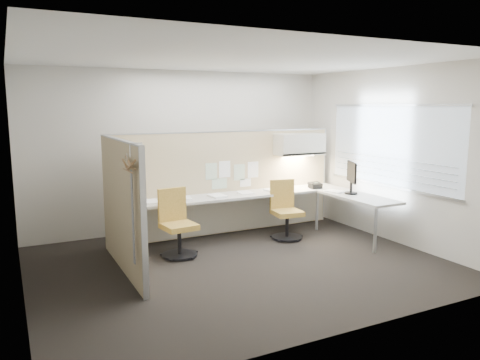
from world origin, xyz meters
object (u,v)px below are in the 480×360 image
monitor (352,176)px  chair_left (177,225)px  phone (315,185)px  chair_right (285,212)px  desk (259,201)px

monitor → chair_left: bearing=108.9°
phone → chair_right: bearing=-154.8°
monitor → phone: (-0.22, 0.71, -0.26)m
chair_left → chair_right: size_ratio=1.02×
monitor → phone: monitor is taller
desk → chair_left: size_ratio=4.09×
chair_right → monitor: (1.03, -0.41, 0.60)m
desk → monitor: monitor is taller
desk → phone: bearing=0.8°
chair_right → monitor: monitor is taller
desk → phone: phone is taller
phone → desk: bearing=-174.6°
chair_right → phone: size_ratio=4.30×
desk → chair_left: 1.63m
chair_left → phone: size_ratio=4.41×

